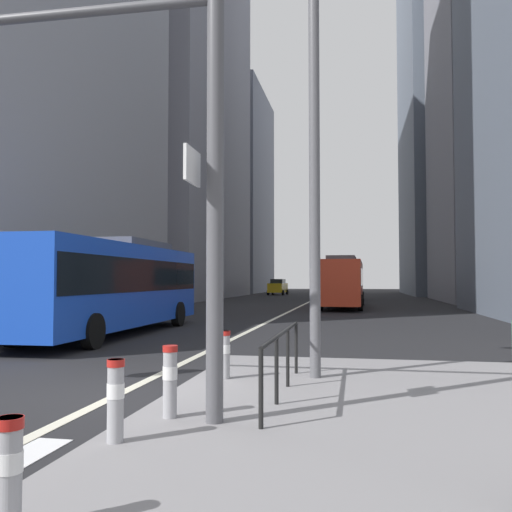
{
  "coord_description": "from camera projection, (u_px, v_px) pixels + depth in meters",
  "views": [
    {
      "loc": [
        3.93,
        -8.48,
        1.94
      ],
      "look_at": [
        -2.74,
        27.62,
        3.5
      ],
      "focal_mm": 38.03,
      "sensor_mm": 36.0,
      "label": 1
    }
  ],
  "objects": [
    {
      "name": "office_tower_right_far",
      "position": [
        458.0,
        83.0,
        69.34
      ],
      "size": [
        13.48,
        22.41,
        54.13
      ],
      "primitive_type": "cube",
      "color": "slate",
      "rests_on": "ground"
    },
    {
      "name": "traffic_signal_gantry",
      "position": [
        40.0,
        115.0,
        7.36
      ],
      "size": [
        7.21,
        0.65,
        6.0
      ],
      "color": "#515156",
      "rests_on": "median_island"
    },
    {
      "name": "ground_plane",
      "position": [
        281.0,
        316.0,
        28.61
      ],
      "size": [
        160.0,
        160.0,
        0.0
      ],
      "primitive_type": "plane",
      "color": "black"
    },
    {
      "name": "bollard_right",
      "position": [
        170.0,
        378.0,
        7.01
      ],
      "size": [
        0.2,
        0.2,
        0.93
      ],
      "color": "#99999E",
      "rests_on": "median_island"
    },
    {
      "name": "car_receding_far",
      "position": [
        350.0,
        290.0,
        49.17
      ],
      "size": [
        2.17,
        4.65,
        1.94
      ],
      "color": "black",
      "rests_on": "ground"
    },
    {
      "name": "city_bus_red_receding",
      "position": [
        343.0,
        281.0,
        36.68
      ],
      "size": [
        2.89,
        11.74,
        3.4
      ],
      "color": "red",
      "rests_on": "ground"
    },
    {
      "name": "office_tower_right_mid",
      "position": [
        503.0,
        9.0,
        48.17
      ],
      "size": [
        11.63,
        16.01,
        51.97
      ],
      "primitive_type": "cube",
      "color": "gray",
      "rests_on": "ground"
    },
    {
      "name": "bollard_left",
      "position": [
        116.0,
        396.0,
        5.95
      ],
      "size": [
        0.2,
        0.2,
        0.9
      ],
      "color": "#99999E",
      "rests_on": "median_island"
    },
    {
      "name": "lane_centre_line",
      "position": [
        300.0,
        306.0,
        38.44
      ],
      "size": [
        0.2,
        80.0,
        0.01
      ],
      "primitive_type": "cube",
      "color": "beige",
      "rests_on": "ground"
    },
    {
      "name": "car_receding_near",
      "position": [
        352.0,
        289.0,
        52.45
      ],
      "size": [
        2.06,
        4.6,
        1.94
      ],
      "color": "maroon",
      "rests_on": "ground"
    },
    {
      "name": "city_bus_blue_oncoming",
      "position": [
        112.0,
        282.0,
        18.91
      ],
      "size": [
        2.76,
        11.68,
        3.4
      ],
      "color": "blue",
      "rests_on": "ground"
    },
    {
      "name": "bollard_front",
      "position": [
        9.0,
        469.0,
        3.8
      ],
      "size": [
        0.2,
        0.2,
        0.82
      ],
      "color": "#99999E",
      "rests_on": "median_island"
    },
    {
      "name": "car_oncoming_mid",
      "position": [
        278.0,
        287.0,
        66.64
      ],
      "size": [
        2.21,
        4.35,
        1.94
      ],
      "color": "gold",
      "rests_on": "ground"
    },
    {
      "name": "office_tower_left_mid",
      "position": [
        164.0,
        97.0,
        57.5
      ],
      "size": [
        13.7,
        25.41,
        42.59
      ],
      "primitive_type": "cube",
      "color": "gray",
      "rests_on": "ground"
    },
    {
      "name": "bollard_back",
      "position": [
        225.0,
        352.0,
        9.75
      ],
      "size": [
        0.2,
        0.2,
        0.85
      ],
      "color": "#99999E",
      "rests_on": "median_island"
    },
    {
      "name": "office_tower_left_far",
      "position": [
        221.0,
        193.0,
        81.58
      ],
      "size": [
        13.37,
        18.6,
        29.79
      ],
      "primitive_type": "cube",
      "color": "slate",
      "rests_on": "ground"
    },
    {
      "name": "median_island",
      "position": [
        481.0,
        423.0,
        6.99
      ],
      "size": [
        9.0,
        10.0,
        0.15
      ],
      "primitive_type": "cube",
      "color": "gray",
      "rests_on": "ground"
    },
    {
      "name": "street_lamp_post",
      "position": [
        314.0,
        99.0,
        10.06
      ],
      "size": [
        5.5,
        0.32,
        8.0
      ],
      "color": "#56565B",
      "rests_on": "median_island"
    },
    {
      "name": "pedestrian_railing",
      "position": [
        283.0,
        348.0,
        8.4
      ],
      "size": [
        0.06,
        3.94,
        0.98
      ],
      "color": "black",
      "rests_on": "median_island"
    }
  ]
}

